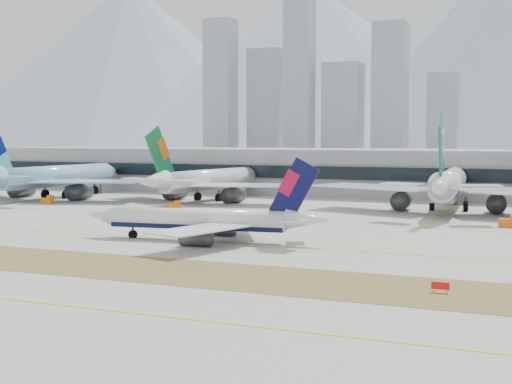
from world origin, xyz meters
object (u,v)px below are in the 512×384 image
at_px(widebody_eva, 206,181).
at_px(terminal, 370,172).
at_px(taxiing_airliner, 205,220).
at_px(widebody_korean, 53,178).
at_px(widebody_cathay, 449,186).

bearing_deg(widebody_eva, terminal, -32.59).
height_order(taxiing_airliner, widebody_eva, widebody_eva).
bearing_deg(taxiing_airliner, widebody_korean, -43.42).
xyz_separation_m(taxiing_airliner, widebody_cathay, (34.04, 71.20, 2.80)).
bearing_deg(taxiing_airliner, widebody_cathay, -122.19).
relative_size(widebody_korean, widebody_cathay, 0.98).
bearing_deg(taxiing_airliner, terminal, -97.68).
bearing_deg(widebody_cathay, widebody_korean, 90.32).
distance_m(widebody_korean, terminal, 103.08).
bearing_deg(widebody_korean, widebody_cathay, -83.91).
relative_size(widebody_eva, widebody_cathay, 0.89).
xyz_separation_m(widebody_eva, widebody_cathay, (70.74, -2.30, 0.64)).
relative_size(taxiing_airliner, terminal, 0.17).
xyz_separation_m(taxiing_airliner, widebody_korean, (-85.00, 63.56, 2.65)).
bearing_deg(terminal, widebody_cathay, -56.07).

